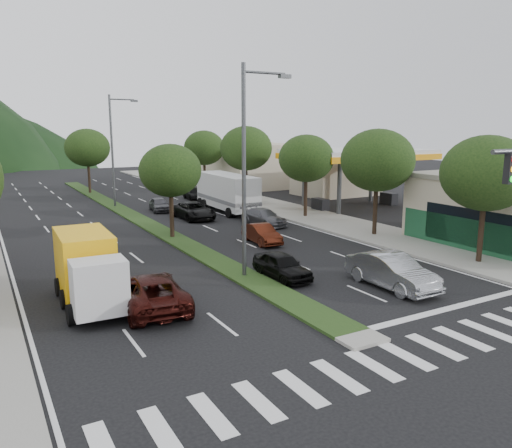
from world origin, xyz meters
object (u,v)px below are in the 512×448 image
tree_r_c (306,158)px  tree_med_far (87,148)px  streetlight_near (248,161)px  streetlight_mid (114,145)px  car_queue_c (262,234)px  car_queue_e (159,204)px  car_queue_a (282,266)px  car_queue_d (194,211)px  car_queue_b (264,217)px  tree_r_b (377,160)px  tree_r_d (246,148)px  car_queue_f (195,194)px  tree_med_near (170,171)px  tree_r_e (204,148)px  motorhome (227,192)px  box_truck (88,271)px  suv_maroon (151,291)px  sedan_silver (392,271)px  tree_r_a (486,173)px

tree_r_c → tree_med_far: tree_med_far is taller
streetlight_near → streetlight_mid: size_ratio=1.00×
car_queue_c → car_queue_e: 15.08m
car_queue_a → car_queue_d: bearing=80.3°
car_queue_b → tree_r_b: bearing=-63.0°
tree_r_d → car_queue_f: bearing=134.0°
tree_med_near → car_queue_c: 7.13m
tree_r_e → car_queue_b: (-4.52, -21.10, -4.28)m
tree_r_b → tree_r_e: (0.00, 28.00, -0.14)m
car_queue_d → car_queue_f: car_queue_d is taller
tree_r_c → motorhome: 7.81m
tree_med_near → box_truck: 12.73m
tree_med_far → car_queue_b: size_ratio=1.65×
car_queue_e → box_truck: box_truck is taller
car_queue_f → car_queue_b: bearing=-86.1°
suv_maroon → streetlight_mid: bearing=-95.4°
tree_r_c → motorhome: bearing=124.6°
tree_r_b → car_queue_e: (-9.19, 16.90, -4.44)m
tree_r_c → sedan_silver: bearing=-112.7°
tree_r_d → tree_r_e: 10.00m
tree_r_b → tree_r_e: bearing=90.0°
tree_r_e → streetlight_near: streetlight_near is taller
suv_maroon → car_queue_a: size_ratio=1.40×
tree_r_e → sedan_silver: 37.56m
car_queue_b → car_queue_c: size_ratio=1.17×
streetlight_near → streetlight_mid: bearing=90.0°
tree_r_b → streetlight_mid: size_ratio=0.69×
suv_maroon → tree_r_a: bearing=179.1°
tree_r_c → streetlight_near: 16.85m
tree_r_d → tree_med_far: (-12.00, 14.00, -0.17)m
streetlight_near → car_queue_c: (4.19, 5.90, -4.99)m
car_queue_b → tree_med_near: bearing=-179.4°
tree_med_near → box_truck: tree_med_near is taller
tree_r_b → streetlight_mid: 24.09m
car_queue_c → motorhome: (3.51, 12.02, 1.11)m
box_truck → motorhome: (15.18, 17.91, 0.35)m
tree_r_e → streetlight_mid: streetlight_mid is taller
tree_r_c → car_queue_f: bearing=105.2°
car_queue_a → car_queue_e: 21.96m
suv_maroon → box_truck: (-2.03, 1.90, 0.64)m
car_queue_d → box_truck: 19.46m
tree_med_near → car_queue_e: size_ratio=1.73×
tree_med_far → streetlight_near: streetlight_near is taller
box_truck → tree_r_e: bearing=-119.1°
tree_med_near → tree_med_far: tree_med_far is taller
tree_med_near → streetlight_mid: 15.05m
tree_med_far → streetlight_mid: bearing=-88.9°
car_queue_e → box_truck: (-10.07, -20.88, 0.76)m
tree_r_c → car_queue_a: tree_r_c is taller
car_queue_d → motorhome: motorhome is taller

